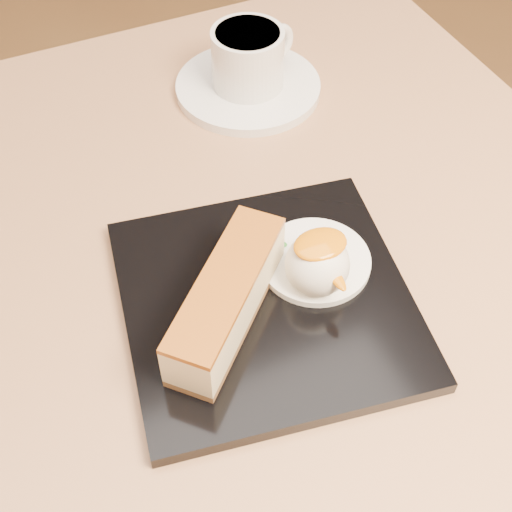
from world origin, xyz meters
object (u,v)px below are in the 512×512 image
cheesecake (227,299)px  ice_cream_scoop (317,265)px  dessert_plate (267,302)px  coffee_cup (249,57)px  saucer (248,87)px  table (211,401)px

cheesecake → ice_cream_scoop: (0.07, 0.00, 0.00)m
dessert_plate → coffee_cup: size_ratio=2.28×
cheesecake → coffee_cup: size_ratio=1.34×
dessert_plate → saucer: size_ratio=1.47×
dessert_plate → cheesecake: (-0.04, -0.00, 0.03)m
table → coffee_cup: (0.15, 0.24, 0.20)m
ice_cream_scoop → coffee_cup: coffee_cup is taller
cheesecake → saucer: size_ratio=0.86×
cheesecake → coffee_cup: (0.14, 0.27, 0.01)m
cheesecake → ice_cream_scoop: bearing=-44.1°
dessert_plate → cheesecake: 0.05m
dessert_plate → saucer: dessert_plate is taller
table → coffee_cup: 0.34m
table → dessert_plate: dessert_plate is taller
table → dessert_plate: size_ratio=3.64×
dessert_plate → cheesecake: size_ratio=1.70×
cheesecake → coffee_cup: bearing=18.6°
cheesecake → saucer: cheesecake is taller
coffee_cup → dessert_plate: bearing=-128.4°
dessert_plate → ice_cream_scoop: (0.04, -0.00, 0.03)m
saucer → dessert_plate: bearing=-111.1°
ice_cream_scoop → saucer: ice_cream_scoop is taller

